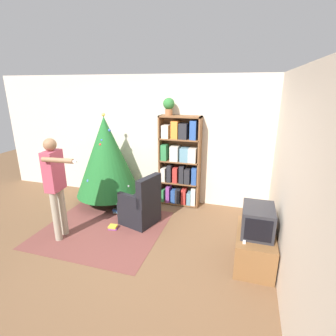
{
  "coord_description": "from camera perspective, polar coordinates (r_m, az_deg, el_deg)",
  "views": [
    {
      "loc": [
        1.57,
        -3.21,
        2.39
      ],
      "look_at": [
        0.35,
        0.84,
        1.05
      ],
      "focal_mm": 28.0,
      "sensor_mm": 36.0,
      "label": 1
    }
  ],
  "objects": [
    {
      "name": "area_rug",
      "position": [
        4.82,
        -13.93,
        -12.68
      ],
      "size": [
        2.02,
        1.88,
        0.01
      ],
      "color": "brown",
      "rests_on": "ground_plane"
    },
    {
      "name": "christmas_tree",
      "position": [
        5.45,
        -13.26,
        2.49
      ],
      "size": [
        1.3,
        1.3,
        1.88
      ],
      "color": "#4C3323",
      "rests_on": "ground_plane"
    },
    {
      "name": "standing_person",
      "position": [
        4.4,
        -23.3,
        -2.63
      ],
      "size": [
        0.65,
        0.47,
        1.65
      ],
      "rotation": [
        0.0,
        0.0,
        -1.5
      ],
      "color": "#9E937F",
      "rests_on": "ground_plane"
    },
    {
      "name": "wall_back",
      "position": [
        5.47,
        -0.2,
        6.09
      ],
      "size": [
        8.0,
        0.1,
        2.6
      ],
      "color": "beige",
      "rests_on": "ground_plane"
    },
    {
      "name": "book_pile_by_chair",
      "position": [
        4.78,
        -11.85,
        -12.48
      ],
      "size": [
        0.17,
        0.17,
        0.06
      ],
      "color": "#843889",
      "rests_on": "ground_plane"
    },
    {
      "name": "armchair",
      "position": [
        4.75,
        -5.87,
        -8.33
      ],
      "size": [
        0.71,
        0.7,
        0.92
      ],
      "rotation": [
        0.0,
        0.0,
        -1.86
      ],
      "color": "black",
      "rests_on": "ground_plane"
    },
    {
      "name": "game_remote",
      "position": [
        3.63,
        16.27,
        -14.93
      ],
      "size": [
        0.04,
        0.12,
        0.02
      ],
      "color": "white",
      "rests_on": "tv_stand"
    },
    {
      "name": "book_pile_near_tree",
      "position": [
        5.26,
        -10.68,
        -9.1
      ],
      "size": [
        0.21,
        0.19,
        0.11
      ],
      "color": "orange",
      "rests_on": "ground_plane"
    },
    {
      "name": "wall_right",
      "position": [
        3.44,
        25.46,
        -2.72
      ],
      "size": [
        0.1,
        8.0,
        2.6
      ],
      "color": "beige",
      "rests_on": "ground_plane"
    },
    {
      "name": "ground_plane",
      "position": [
        4.3,
        -8.01,
        -16.39
      ],
      "size": [
        14.0,
        14.0,
        0.0
      ],
      "primitive_type": "plane",
      "color": "brown"
    },
    {
      "name": "tv_stand",
      "position": [
        3.99,
        18.32,
        -16.13
      ],
      "size": [
        0.51,
        0.88,
        0.47
      ],
      "color": "brown",
      "rests_on": "ground_plane"
    },
    {
      "name": "television",
      "position": [
        3.77,
        18.95,
        -10.72
      ],
      "size": [
        0.41,
        0.55,
        0.38
      ],
      "color": "#28282D",
      "rests_on": "tv_stand"
    },
    {
      "name": "potted_plant",
      "position": [
        5.14,
        0.17,
        13.52
      ],
      "size": [
        0.22,
        0.22,
        0.33
      ],
      "color": "#935B38",
      "rests_on": "bookshelf"
    },
    {
      "name": "bookshelf",
      "position": [
        5.27,
        2.63,
        1.0
      ],
      "size": [
        0.82,
        0.29,
        1.84
      ],
      "color": "brown",
      "rests_on": "ground_plane"
    }
  ]
}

